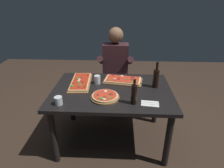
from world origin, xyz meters
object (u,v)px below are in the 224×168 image
object	(u,v)px
diner_chair	(115,79)
seated_diner	(115,67)
tumbler_near_camera	(59,101)
wine_bottle_dark	(156,78)
tumbler_far_side	(97,80)
pizza_rectangular_left	(81,82)
dining_table	(112,97)
pizza_round_far	(105,96)
pizza_rectangular_front	(123,80)
oil_bottle_amber	(134,94)

from	to	relation	value
diner_chair	seated_diner	size ratio (longest dim) A/B	0.65
tumbler_near_camera	seated_diner	bearing A→B (deg)	63.38
wine_bottle_dark	seated_diner	distance (m)	0.82
tumbler_far_side	seated_diner	world-z (taller)	seated_diner
pizza_rectangular_left	tumbler_near_camera	world-z (taller)	tumbler_near_camera
dining_table	pizza_round_far	world-z (taller)	pizza_round_far
wine_bottle_dark	pizza_rectangular_front	bearing A→B (deg)	160.83
pizza_round_far	tumbler_far_side	distance (m)	0.38
dining_table	pizza_rectangular_front	size ratio (longest dim) A/B	2.70
pizza_rectangular_left	tumbler_near_camera	size ratio (longest dim) A/B	6.55
dining_table	pizza_rectangular_left	distance (m)	0.44
tumbler_near_camera	tumbler_far_side	bearing A→B (deg)	56.73
oil_bottle_amber	diner_chair	xyz separation A→B (m)	(-0.22, 1.15, -0.37)
pizza_rectangular_left	diner_chair	distance (m)	0.87
wine_bottle_dark	seated_diner	xyz separation A→B (m)	(-0.50, 0.64, -0.12)
pizza_rectangular_left	tumbler_near_camera	xyz separation A→B (m)	(-0.13, -0.50, 0.02)
seated_diner	tumbler_near_camera	bearing A→B (deg)	-116.62
pizza_rectangular_front	diner_chair	bearing A→B (deg)	100.27
pizza_rectangular_front	wine_bottle_dark	bearing A→B (deg)	-19.17
oil_bottle_amber	diner_chair	bearing A→B (deg)	100.83
pizza_rectangular_left	oil_bottle_amber	bearing A→B (deg)	-34.86
dining_table	pizza_round_far	bearing A→B (deg)	-107.57
pizza_rectangular_left	diner_chair	world-z (taller)	diner_chair
pizza_rectangular_left	diner_chair	xyz separation A→B (m)	(0.42, 0.71, -0.27)
dining_table	tumbler_near_camera	bearing A→B (deg)	-146.38
wine_bottle_dark	tumbler_far_side	world-z (taller)	wine_bottle_dark
dining_table	pizza_round_far	xyz separation A→B (m)	(-0.06, -0.20, 0.12)
wine_bottle_dark	diner_chair	xyz separation A→B (m)	(-0.50, 0.76, -0.37)
pizza_round_far	tumbler_near_camera	size ratio (longest dim) A/B	3.64
diner_chair	dining_table	bearing A→B (deg)	-91.19
pizza_round_far	seated_diner	bearing A→B (deg)	85.05
pizza_rectangular_front	tumbler_far_side	world-z (taller)	tumbler_far_side
wine_bottle_dark	dining_table	bearing A→B (deg)	-169.65
diner_chair	wine_bottle_dark	bearing A→B (deg)	-56.63
tumbler_near_camera	tumbler_far_side	xyz separation A→B (m)	(0.34, 0.51, 0.01)
pizza_round_far	diner_chair	distance (m)	1.09
dining_table	wine_bottle_dark	xyz separation A→B (m)	(0.52, 0.09, 0.22)
dining_table	tumbler_near_camera	distance (m)	0.65
pizza_rectangular_front	pizza_round_far	bearing A→B (deg)	-114.38
tumbler_near_camera	oil_bottle_amber	bearing A→B (deg)	3.92
dining_table	oil_bottle_amber	bearing A→B (deg)	-51.29
pizza_rectangular_left	tumbler_far_side	distance (m)	0.21
pizza_round_far	oil_bottle_amber	distance (m)	0.33
pizza_round_far	oil_bottle_amber	bearing A→B (deg)	-18.00
dining_table	seated_diner	distance (m)	0.74
diner_chair	seated_diner	bearing A→B (deg)	-90.00
pizza_rectangular_left	oil_bottle_amber	size ratio (longest dim) A/B	2.06
diner_chair	pizza_rectangular_left	bearing A→B (deg)	-120.47
pizza_round_far	seated_diner	distance (m)	0.94
pizza_rectangular_left	pizza_round_far	size ratio (longest dim) A/B	1.80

